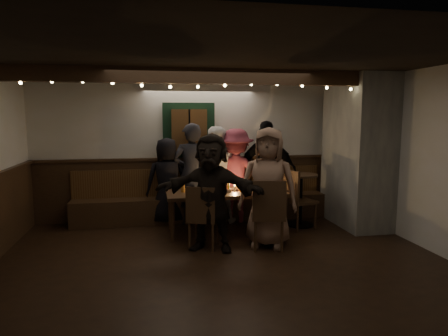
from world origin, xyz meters
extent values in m
cube|color=black|center=(0.00, 0.00, -0.01)|extent=(6.00, 5.00, 0.01)
cube|color=black|center=(0.00, 0.00, 2.60)|extent=(6.00, 5.00, 0.01)
cube|color=beige|center=(0.00, 2.50, 1.30)|extent=(6.00, 0.01, 2.60)
cube|color=beige|center=(3.00, 0.00, 1.30)|extent=(0.01, 5.00, 2.60)
cube|color=#301F13|center=(0.00, 2.48, 0.55)|extent=(6.00, 0.05, 1.10)
cube|color=slate|center=(2.65, 1.50, 1.30)|extent=(0.70, 1.40, 2.60)
cube|color=#301F13|center=(0.00, 2.23, 0.23)|extent=(4.60, 0.45, 0.45)
cube|color=#4C2B11|center=(0.00, 2.41, 0.70)|extent=(4.60, 0.06, 0.50)
cube|color=black|center=(-0.20, 2.44, 1.65)|extent=(0.95, 0.04, 1.00)
cube|color=#4C2B11|center=(-0.20, 2.38, 1.65)|extent=(0.64, 0.12, 0.76)
cube|color=#301F13|center=(0.00, 1.00, 2.49)|extent=(6.00, 0.16, 0.22)
sphere|color=#FFE599|center=(-2.60, 0.98, 2.36)|extent=(0.04, 0.04, 0.04)
sphere|color=#FFE599|center=(-2.20, 0.98, 2.38)|extent=(0.04, 0.04, 0.04)
sphere|color=#FFE599|center=(-1.80, 0.98, 2.39)|extent=(0.04, 0.04, 0.04)
sphere|color=#FFE599|center=(-1.40, 0.98, 2.37)|extent=(0.04, 0.04, 0.04)
sphere|color=#FFE599|center=(-1.00, 0.98, 2.35)|extent=(0.04, 0.04, 0.04)
sphere|color=#FFE599|center=(-0.60, 0.98, 2.33)|extent=(0.04, 0.04, 0.04)
sphere|color=#FFE599|center=(-0.20, 0.98, 2.34)|extent=(0.04, 0.04, 0.04)
sphere|color=#FFE599|center=(0.20, 0.98, 2.36)|extent=(0.04, 0.04, 0.04)
sphere|color=#FFE599|center=(0.60, 0.98, 2.38)|extent=(0.04, 0.04, 0.04)
sphere|color=#FFE599|center=(1.00, 0.98, 2.39)|extent=(0.04, 0.04, 0.04)
sphere|color=#FFE599|center=(1.40, 0.98, 2.37)|extent=(0.04, 0.04, 0.04)
sphere|color=#FFE599|center=(1.80, 0.98, 2.35)|extent=(0.04, 0.04, 0.04)
sphere|color=#FFE599|center=(2.20, 0.98, 2.33)|extent=(0.04, 0.04, 0.04)
sphere|color=#FFE599|center=(2.60, 0.98, 2.34)|extent=(0.04, 0.04, 0.04)
cube|color=#301F13|center=(0.30, 1.40, 0.66)|extent=(1.94, 0.83, 0.06)
cylinder|color=#301F13|center=(-0.60, 1.06, 0.32)|extent=(0.06, 0.06, 0.64)
cylinder|color=#301F13|center=(-0.60, 1.74, 0.32)|extent=(0.06, 0.06, 0.64)
cylinder|color=#301F13|center=(1.20, 1.06, 0.32)|extent=(0.06, 0.06, 0.64)
cylinder|color=#301F13|center=(1.20, 1.74, 0.32)|extent=(0.06, 0.06, 0.64)
cylinder|color=#BF7226|center=(-0.40, 1.46, 0.76)|extent=(0.06, 0.06, 0.13)
cylinder|color=#BF7226|center=(-0.09, 1.24, 0.76)|extent=(0.06, 0.06, 0.13)
cylinder|color=silver|center=(0.28, 1.52, 0.76)|extent=(0.06, 0.06, 0.13)
cylinder|color=#BF7226|center=(0.53, 1.34, 0.76)|extent=(0.06, 0.06, 0.13)
cylinder|color=silver|center=(0.88, 1.53, 0.76)|extent=(0.06, 0.06, 0.13)
cylinder|color=#BF7226|center=(1.06, 1.27, 0.76)|extent=(0.06, 0.06, 0.13)
cylinder|color=white|center=(-0.27, 1.12, 0.70)|extent=(0.24, 0.24, 0.01)
cube|color=#B2B2B7|center=(0.30, 1.35, 0.72)|extent=(0.15, 0.09, 0.05)
cylinder|color=#990C0C|center=(0.27, 1.35, 0.77)|extent=(0.03, 0.03, 0.15)
cylinder|color=gold|center=(0.33, 1.35, 0.77)|extent=(0.03, 0.03, 0.15)
cylinder|color=silver|center=(0.45, 1.45, 0.73)|extent=(0.05, 0.05, 0.07)
sphere|color=#FFB24C|center=(0.45, 1.45, 0.78)|extent=(0.03, 0.03, 0.03)
cube|color=#301F13|center=(-0.16, 0.72, 0.43)|extent=(0.55, 0.55, 0.04)
cube|color=#301F13|center=(-0.23, 0.54, 0.69)|extent=(0.40, 0.20, 0.48)
cylinder|color=#301F13|center=(0.07, 0.81, 0.21)|extent=(0.04, 0.04, 0.41)
cylinder|color=#301F13|center=(-0.07, 0.49, 0.21)|extent=(0.04, 0.04, 0.41)
cylinder|color=#301F13|center=(-0.25, 0.94, 0.21)|extent=(0.04, 0.04, 0.41)
cylinder|color=#301F13|center=(-0.38, 0.63, 0.21)|extent=(0.04, 0.04, 0.41)
cube|color=#301F13|center=(0.75, 0.53, 0.48)|extent=(0.55, 0.55, 0.04)
cube|color=#301F13|center=(0.71, 0.32, 0.77)|extent=(0.47, 0.13, 0.53)
cylinder|color=#301F13|center=(0.97, 0.68, 0.23)|extent=(0.04, 0.04, 0.45)
cylinder|color=#301F13|center=(0.90, 0.31, 0.23)|extent=(0.04, 0.04, 0.45)
cylinder|color=#301F13|center=(0.60, 0.75, 0.23)|extent=(0.04, 0.04, 0.45)
cylinder|color=#301F13|center=(0.53, 0.38, 0.23)|extent=(0.04, 0.04, 0.45)
cube|color=#301F13|center=(1.59, 1.43, 0.47)|extent=(0.57, 0.57, 0.04)
cube|color=#301F13|center=(1.39, 1.37, 0.75)|extent=(0.17, 0.45, 0.52)
cylinder|color=#301F13|center=(1.82, 1.31, 0.22)|extent=(0.04, 0.04, 0.45)
cylinder|color=#301F13|center=(1.46, 1.20, 0.22)|extent=(0.04, 0.04, 0.45)
cylinder|color=#301F13|center=(1.71, 1.66, 0.22)|extent=(0.04, 0.04, 0.45)
cylinder|color=#301F13|center=(1.36, 1.55, 0.22)|extent=(0.04, 0.04, 0.45)
cylinder|color=black|center=(1.66, 1.59, 0.01)|extent=(0.47, 0.47, 0.03)
cylinder|color=black|center=(1.66, 1.59, 0.45)|extent=(0.06, 0.06, 0.89)
cylinder|color=#301F13|center=(1.66, 1.59, 0.89)|extent=(0.57, 0.57, 0.04)
imported|color=black|center=(-0.62, 2.15, 0.77)|extent=(0.78, 0.53, 1.54)
imported|color=black|center=(-0.20, 2.06, 0.90)|extent=(0.66, 0.43, 1.79)
imported|color=silver|center=(0.22, 2.13, 0.86)|extent=(0.94, 0.80, 1.73)
imported|color=maroon|center=(0.61, 2.07, 0.84)|extent=(1.21, 0.86, 1.69)
imported|color=black|center=(1.17, 2.02, 0.91)|extent=(1.15, 0.73, 1.83)
imported|color=black|center=(-0.07, 0.62, 0.84)|extent=(1.63, 1.05, 1.68)
imported|color=#8F6953|center=(0.78, 0.64, 0.88)|extent=(1.01, 0.85, 1.76)
camera|label=1|loc=(-0.89, -4.89, 1.94)|focal=32.00mm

